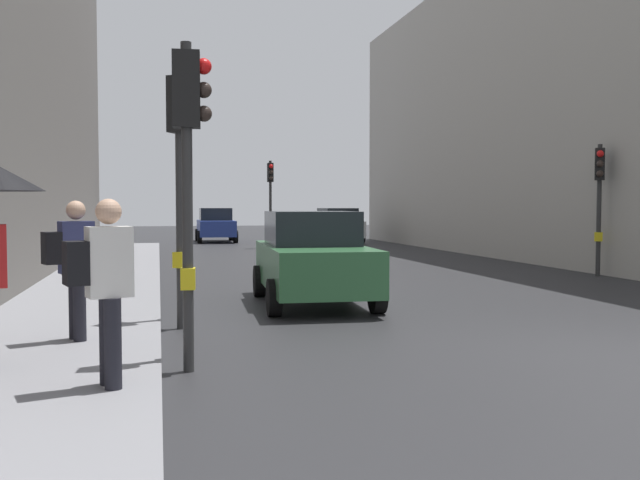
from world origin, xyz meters
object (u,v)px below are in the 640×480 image
car_blue_van (216,225)px  pedestrian_with_black_backpack (105,281)px  pedestrian_with_grey_backpack (73,261)px  traffic_light_near_right (181,151)px  traffic_light_mid_street (599,185)px  car_white_compact (336,226)px  traffic_light_far_median (270,188)px  car_green_estate (313,258)px  traffic_light_near_left (189,146)px

car_blue_van → pedestrian_with_black_backpack: bearing=-96.4°
car_blue_van → pedestrian_with_grey_backpack: (-3.96, -27.86, 0.29)m
traffic_light_near_right → car_blue_van: (2.57, 26.37, -1.81)m
traffic_light_mid_street → car_white_compact: 18.36m
traffic_light_far_median → pedestrian_with_black_backpack: bearing=-102.4°
car_blue_van → traffic_light_far_median: bearing=-72.4°
traffic_light_near_right → car_green_estate: traffic_light_near_right is taller
traffic_light_far_median → traffic_light_mid_street: traffic_light_far_median is taller
traffic_light_near_right → traffic_light_far_median: traffic_light_near_right is taller
traffic_light_near_left → car_white_compact: 28.05m
traffic_light_mid_street → car_white_compact: bearing=98.1°
traffic_light_near_right → car_white_compact: size_ratio=0.91×
traffic_light_near_right → car_blue_van: traffic_light_near_right is taller
traffic_light_near_left → pedestrian_with_black_backpack: size_ratio=2.07×
traffic_light_far_median → car_white_compact: 5.61m
traffic_light_near_right → pedestrian_with_black_backpack: (-0.83, -4.01, -1.53)m
pedestrian_with_grey_backpack → traffic_light_mid_street: bearing=30.2°
car_blue_van → car_white_compact: 6.37m
traffic_light_near_right → pedestrian_with_black_backpack: traffic_light_near_right is taller
car_green_estate → car_white_compact: bearing=74.7°
traffic_light_far_median → traffic_light_mid_street: size_ratio=1.11×
car_green_estate → traffic_light_near_left: bearing=-116.2°
car_blue_van → pedestrian_with_grey_backpack: bearing=-98.1°
car_green_estate → pedestrian_with_grey_backpack: pedestrian_with_grey_backpack is taller
traffic_light_near_left → pedestrian_with_black_backpack: bearing=-125.8°
traffic_light_near_left → pedestrian_with_grey_backpack: traffic_light_near_left is taller
traffic_light_mid_street → car_green_estate: traffic_light_mid_street is taller
car_blue_van → car_white_compact: same height
car_green_estate → traffic_light_near_right: bearing=-138.1°
car_white_compact → traffic_light_far_median: bearing=-137.4°
traffic_light_near_left → car_white_compact: (8.42, 26.71, -1.65)m
car_blue_van → car_white_compact: bearing=-23.2°
traffic_light_near_right → car_blue_van: bearing=84.4°
traffic_light_mid_street → traffic_light_near_left: 13.96m
traffic_light_mid_street → pedestrian_with_black_backpack: traffic_light_mid_street is taller
car_blue_van → traffic_light_near_left: bearing=-95.0°
traffic_light_near_left → car_white_compact: bearing=72.5°
traffic_light_near_left → car_blue_van: traffic_light_near_left is taller
traffic_light_near_left → car_white_compact: size_ratio=0.86×
traffic_light_mid_street → traffic_light_near_left: bearing=-142.0°
traffic_light_far_median → pedestrian_with_black_backpack: 24.89m
traffic_light_near_left → traffic_light_mid_street: bearing=38.0°
car_green_estate → pedestrian_with_grey_backpack: 5.42m
car_green_estate → traffic_light_mid_street: bearing=22.3°
car_white_compact → traffic_light_near_left: bearing=-107.5°
car_blue_van → car_white_compact: (5.86, -2.51, 0.00)m
traffic_light_near_right → car_green_estate: bearing=41.9°
pedestrian_with_grey_backpack → pedestrian_with_black_backpack: bearing=-77.4°
traffic_light_mid_street → car_blue_van: (-8.44, 20.63, -1.53)m
traffic_light_mid_street → car_blue_van: 22.34m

